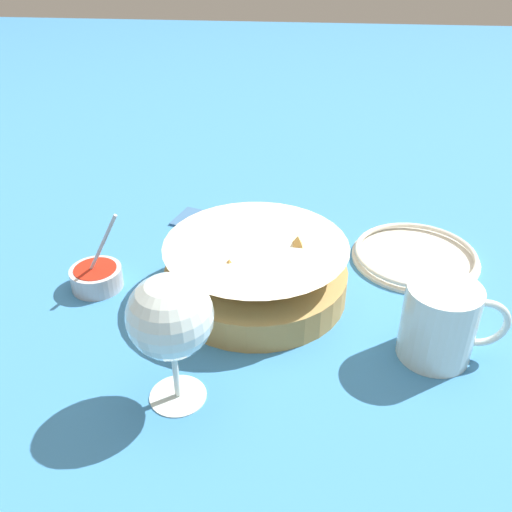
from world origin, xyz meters
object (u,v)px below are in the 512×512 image
food_basket (256,272)px  side_plate (415,255)px  sauce_cup (97,277)px  beer_mug (440,325)px  wine_glass (170,320)px

food_basket → side_plate: 0.27m
food_basket → sauce_cup: sauce_cup is taller
beer_mug → side_plate: 0.22m
beer_mug → side_plate: beer_mug is taller
side_plate → food_basket: bearing=-154.9°
beer_mug → sauce_cup: bearing=167.8°
sauce_cup → side_plate: sauce_cup is taller
sauce_cup → wine_glass: bearing=-51.2°
food_basket → sauce_cup: 0.23m
sauce_cup → wine_glass: wine_glass is taller
food_basket → wine_glass: wine_glass is taller
side_plate → sauce_cup: bearing=-165.9°
sauce_cup → side_plate: size_ratio=0.62×
sauce_cup → side_plate: bearing=14.1°
food_basket → beer_mug: bearing=-24.6°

